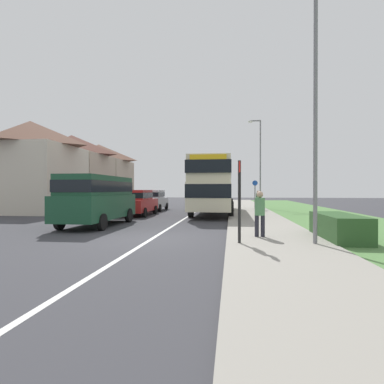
# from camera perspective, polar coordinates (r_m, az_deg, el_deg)

# --- Properties ---
(ground_plane) EXTENTS (120.00, 120.00, 0.00)m
(ground_plane) POSITION_cam_1_polar(r_m,az_deg,el_deg) (11.09, -7.38, -8.52)
(ground_plane) COLOR #38383D
(lane_marking_centre) EXTENTS (0.14, 60.00, 0.01)m
(lane_marking_centre) POSITION_cam_1_polar(r_m,az_deg,el_deg) (18.89, -1.26, -4.82)
(lane_marking_centre) COLOR silver
(lane_marking_centre) RESTS_ON ground_plane
(pavement_near_side) EXTENTS (3.20, 68.00, 0.12)m
(pavement_near_side) POSITION_cam_1_polar(r_m,az_deg,el_deg) (16.75, 12.13, -5.30)
(pavement_near_side) COLOR gray
(pavement_near_side) RESTS_ON ground_plane
(grass_verge_seaward) EXTENTS (6.00, 68.00, 0.08)m
(grass_verge_seaward) POSITION_cam_1_polar(r_m,az_deg,el_deg) (17.65, 26.23, -5.10)
(grass_verge_seaward) COLOR #517F42
(grass_verge_seaward) RESTS_ON ground_plane
(roadside_hedge) EXTENTS (1.10, 3.18, 0.90)m
(roadside_hedge) POSITION_cam_1_polar(r_m,az_deg,el_deg) (11.54, 25.16, -5.95)
(roadside_hedge) COLOR #2D5128
(roadside_hedge) RESTS_ON ground_plane
(double_decker_bus) EXTENTS (2.80, 11.37, 3.70)m
(double_decker_bus) POSITION_cam_1_polar(r_m,az_deg,el_deg) (22.47, 3.98, 1.47)
(double_decker_bus) COLOR beige
(double_decker_bus) RESTS_ON ground_plane
(parked_van_dark_green) EXTENTS (2.11, 5.58, 2.37)m
(parked_van_dark_green) POSITION_cam_1_polar(r_m,az_deg,el_deg) (15.64, -16.81, -0.79)
(parked_van_dark_green) COLOR #19472D
(parked_van_dark_green) RESTS_ON ground_plane
(parked_car_red) EXTENTS (1.88, 4.42, 1.71)m
(parked_car_red) POSITION_cam_1_polar(r_m,az_deg,el_deg) (21.14, -9.92, -1.74)
(parked_car_red) COLOR #B21E1E
(parked_car_red) RESTS_ON ground_plane
(parked_car_silver) EXTENTS (1.90, 4.25, 1.70)m
(parked_car_silver) POSITION_cam_1_polar(r_m,az_deg,el_deg) (26.02, -7.16, -1.36)
(parked_car_silver) COLOR #B7B7BC
(parked_car_silver) RESTS_ON ground_plane
(pedestrian_at_stop) EXTENTS (0.34, 0.34, 1.67)m
(pedestrian_at_stop) POSITION_cam_1_polar(r_m,az_deg,el_deg) (10.87, 12.29, -3.53)
(pedestrian_at_stop) COLOR #23232D
(pedestrian_at_stop) RESTS_ON ground_plane
(pedestrian_walking_away) EXTENTS (0.34, 0.34, 1.67)m
(pedestrian_walking_away) POSITION_cam_1_polar(r_m,az_deg,el_deg) (25.18, 11.99, -1.31)
(pedestrian_walking_away) COLOR #23232D
(pedestrian_walking_away) RESTS_ON ground_plane
(bus_stop_sign) EXTENTS (0.09, 0.52, 2.60)m
(bus_stop_sign) POSITION_cam_1_polar(r_m,az_deg,el_deg) (9.49, 8.66, -0.68)
(bus_stop_sign) COLOR black
(bus_stop_sign) RESTS_ON ground_plane
(cycle_route_sign) EXTENTS (0.44, 0.08, 2.52)m
(cycle_route_sign) POSITION_cam_1_polar(r_m,az_deg,el_deg) (26.87, 11.44, -0.24)
(cycle_route_sign) COLOR slate
(cycle_route_sign) RESTS_ON ground_plane
(street_lamp_near) EXTENTS (1.14, 0.20, 8.30)m
(street_lamp_near) POSITION_cam_1_polar(r_m,az_deg,el_deg) (10.38, 21.11, 17.11)
(street_lamp_near) COLOR slate
(street_lamp_near) RESTS_ON ground_plane
(street_lamp_mid) EXTENTS (1.14, 0.20, 8.02)m
(street_lamp_mid) POSITION_cam_1_polar(r_m,az_deg,el_deg) (28.94, 12.19, 6.03)
(street_lamp_mid) COLOR slate
(street_lamp_mid) RESTS_ON ground_plane
(house_terrace_far_side) EXTENTS (6.47, 18.30, 6.94)m
(house_terrace_far_side) POSITION_cam_1_polar(r_m,az_deg,el_deg) (31.88, -21.16, 3.51)
(house_terrace_far_side) COLOR beige
(house_terrace_far_side) RESTS_ON ground_plane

